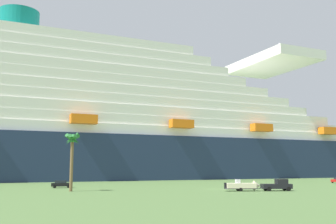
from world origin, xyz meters
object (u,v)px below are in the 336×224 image
at_px(cruise_ship, 112,127).
at_px(small_boat_on_trailer, 244,186).
at_px(palm_tree, 72,145).
at_px(parked_car_black_coupe, 61,184).
at_px(pickup_truck, 278,185).

bearing_deg(cruise_ship, small_boat_on_trailer, -80.30).
xyz_separation_m(palm_tree, parked_car_black_coupe, (-1.13, 12.72, -7.77)).
relative_size(pickup_truck, small_boat_on_trailer, 0.78).
bearing_deg(small_boat_on_trailer, cruise_ship, 99.70).
distance_m(cruise_ship, pickup_truck, 79.89).
bearing_deg(parked_car_black_coupe, pickup_truck, -30.78).
bearing_deg(parked_car_black_coupe, small_boat_on_trailer, -33.84).
height_order(cruise_ship, parked_car_black_coupe, cruise_ship).
height_order(pickup_truck, small_boat_on_trailer, pickup_truck).
bearing_deg(parked_car_black_coupe, cruise_ship, 69.78).
relative_size(small_boat_on_trailer, parked_car_black_coupe, 1.74).
bearing_deg(small_boat_on_trailer, parked_car_black_coupe, 146.16).
height_order(small_boat_on_trailer, parked_car_black_coupe, small_boat_on_trailer).
bearing_deg(cruise_ship, parked_car_black_coupe, -110.22).
relative_size(small_boat_on_trailer, palm_tree, 0.70).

